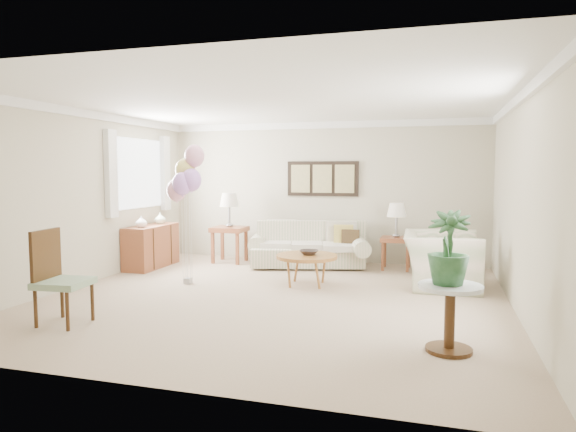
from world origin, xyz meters
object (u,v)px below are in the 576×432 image
object	(u,v)px
sofa	(308,249)
armchair	(441,260)
balloon_cluster	(186,177)
coffee_table	(307,257)
accent_chair	(58,275)

from	to	relation	value
sofa	armchair	distance (m)	2.48
armchair	balloon_cluster	world-z (taller)	balloon_cluster
armchair	balloon_cluster	size ratio (longest dim) A/B	0.58
armchair	sofa	bearing A→B (deg)	63.63
coffee_table	armchair	bearing A→B (deg)	13.60
coffee_table	balloon_cluster	size ratio (longest dim) A/B	0.43
coffee_table	accent_chair	bearing A→B (deg)	-129.70
sofa	coffee_table	xyz separation A→B (m)	(0.34, -1.49, 0.11)
coffee_table	armchair	xyz separation A→B (m)	(1.91, 0.46, -0.03)
armchair	accent_chair	bearing A→B (deg)	125.08
coffee_table	armchair	size ratio (longest dim) A/B	0.74
coffee_table	accent_chair	world-z (taller)	accent_chair
accent_chair	armchair	bearing A→B (deg)	37.04
coffee_table	accent_chair	distance (m)	3.41
accent_chair	balloon_cluster	size ratio (longest dim) A/B	0.50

